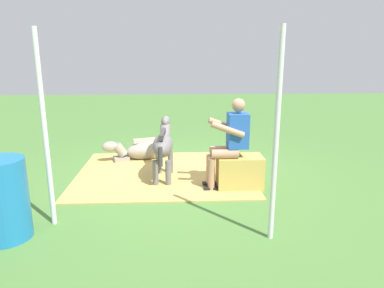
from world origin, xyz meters
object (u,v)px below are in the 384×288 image
pony_lying (144,150)px  water_barrel (3,200)px  pony_standing (163,144)px  tent_pole_right (45,132)px  hay_bale (240,172)px  tent_pole_left (276,139)px  person_seated (230,139)px

pony_lying → water_barrel: (1.30, 2.97, 0.27)m
pony_standing → tent_pole_right: 2.12m
tent_pole_right → hay_bale: bearing=-156.6°
pony_standing → tent_pole_left: tent_pole_left is taller
pony_standing → person_seated: bearing=153.9°
hay_bale → tent_pole_left: bearing=93.0°
person_seated → water_barrel: bearing=27.1°
hay_bale → tent_pole_right: 2.85m
person_seated → tent_pole_right: bearing=24.8°
hay_bale → tent_pole_left: 1.79m
hay_bale → person_seated: 0.55m
water_barrel → tent_pole_left: size_ratio=0.40×
pony_lying → tent_pole_right: tent_pole_right is taller
hay_bale → pony_lying: bearing=-44.4°
pony_lying → tent_pole_left: (-1.68, 3.11, 0.97)m
pony_standing → water_barrel: pony_standing is taller
hay_bale → person_seated: bearing=1.1°
hay_bale → tent_pole_right: (2.48, 1.07, 0.90)m
person_seated → hay_bale: bearing=-178.9°
person_seated → pony_lying: 2.21m
hay_bale → pony_lying: 2.24m
person_seated → water_barrel: person_seated is taller
pony_lying → tent_pole_right: 2.95m
hay_bale → tent_pole_right: bearing=23.4°
tent_pole_left → hay_bale: bearing=-87.0°
hay_bale → tent_pole_right: size_ratio=0.30×
water_barrel → tent_pole_right: size_ratio=0.40×
pony_lying → tent_pole_left: size_ratio=0.58×
pony_standing → tent_pole_left: 2.47m
hay_bale → pony_standing: (1.18, -0.49, 0.33)m
hay_bale → pony_standing: pony_standing is taller
person_seated → water_barrel: 3.08m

